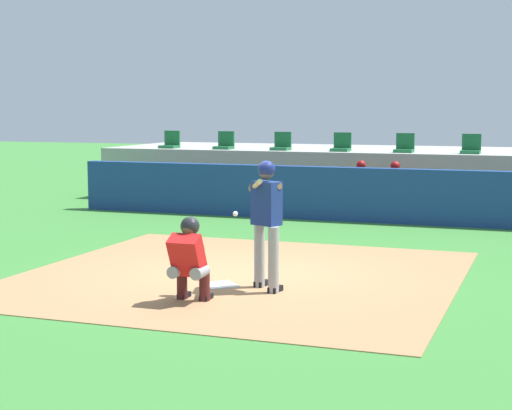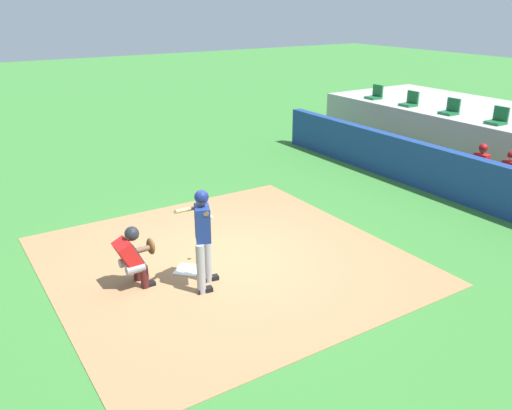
{
  "view_description": "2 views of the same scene",
  "coord_description": "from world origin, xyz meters",
  "px_view_note": "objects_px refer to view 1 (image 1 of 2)",
  "views": [
    {
      "loc": [
        4.41,
        -11.42,
        2.53
      ],
      "look_at": [
        0.0,
        0.7,
        1.0
      ],
      "focal_mm": 58.04,
      "sensor_mm": 36.0,
      "label": 1
    },
    {
      "loc": [
        7.96,
        -4.38,
        4.68
      ],
      "look_at": [
        0.0,
        0.7,
        1.0
      ],
      "focal_mm": 36.92,
      "sensor_mm": 36.0,
      "label": 2
    }
  ],
  "objects_px": {
    "stadium_seat_0": "(170,143)",
    "stadium_seat_2": "(282,145)",
    "stadium_seat_3": "(341,146)",
    "stadium_seat_5": "(471,148)",
    "dugout_player_0": "(360,188)",
    "stadium_seat_4": "(404,147)",
    "catcher_crouched": "(190,256)",
    "dugout_player_1": "(394,189)",
    "home_plate": "(220,285)",
    "batter_at_plate": "(266,216)",
    "stadium_seat_1": "(225,144)"
  },
  "relations": [
    {
      "from": "stadium_seat_0",
      "to": "stadium_seat_2",
      "type": "height_order",
      "value": "same"
    },
    {
      "from": "stadium_seat_3",
      "to": "stadium_seat_5",
      "type": "bearing_deg",
      "value": 0.0
    },
    {
      "from": "dugout_player_0",
      "to": "stadium_seat_4",
      "type": "bearing_deg",
      "value": 71.79
    },
    {
      "from": "catcher_crouched",
      "to": "dugout_player_1",
      "type": "xyz_separation_m",
      "value": [
        0.95,
        9.13,
        0.06
      ]
    },
    {
      "from": "stadium_seat_3",
      "to": "stadium_seat_4",
      "type": "xyz_separation_m",
      "value": [
        1.62,
        0.0,
        0.0
      ]
    },
    {
      "from": "home_plate",
      "to": "dugout_player_1",
      "type": "distance_m",
      "value": 8.22
    },
    {
      "from": "dugout_player_0",
      "to": "stadium_seat_0",
      "type": "height_order",
      "value": "stadium_seat_0"
    },
    {
      "from": "stadium_seat_0",
      "to": "catcher_crouched",
      "type": "bearing_deg",
      "value": -63.05
    },
    {
      "from": "home_plate",
      "to": "stadium_seat_4",
      "type": "height_order",
      "value": "stadium_seat_4"
    },
    {
      "from": "batter_at_plate",
      "to": "dugout_player_0",
      "type": "bearing_deg",
      "value": 93.85
    },
    {
      "from": "catcher_crouched",
      "to": "stadium_seat_3",
      "type": "relative_size",
      "value": 3.86
    },
    {
      "from": "stadium_seat_0",
      "to": "dugout_player_0",
      "type": "bearing_deg",
      "value": -19.24
    },
    {
      "from": "catcher_crouched",
      "to": "stadium_seat_3",
      "type": "bearing_deg",
      "value": 94.1
    },
    {
      "from": "home_plate",
      "to": "batter_at_plate",
      "type": "distance_m",
      "value": 1.23
    },
    {
      "from": "batter_at_plate",
      "to": "stadium_seat_0",
      "type": "bearing_deg",
      "value": 122.07
    },
    {
      "from": "dugout_player_1",
      "to": "batter_at_plate",
      "type": "bearing_deg",
      "value": -91.75
    },
    {
      "from": "batter_at_plate",
      "to": "stadium_seat_4",
      "type": "xyz_separation_m",
      "value": [
        0.12,
        10.18,
        0.5
      ]
    },
    {
      "from": "catcher_crouched",
      "to": "stadium_seat_4",
      "type": "xyz_separation_m",
      "value": [
        0.82,
        11.16,
        0.93
      ]
    },
    {
      "from": "dugout_player_1",
      "to": "stadium_seat_4",
      "type": "relative_size",
      "value": 2.71
    },
    {
      "from": "home_plate",
      "to": "stadium_seat_1",
      "type": "xyz_separation_m",
      "value": [
        -4.06,
        10.18,
        1.51
      ]
    },
    {
      "from": "stadium_seat_0",
      "to": "stadium_seat_4",
      "type": "xyz_separation_m",
      "value": [
        6.5,
        0.0,
        0.0
      ]
    },
    {
      "from": "stadium_seat_3",
      "to": "batter_at_plate",
      "type": "bearing_deg",
      "value": -81.6
    },
    {
      "from": "stadium_seat_1",
      "to": "stadium_seat_4",
      "type": "relative_size",
      "value": 1.0
    },
    {
      "from": "stadium_seat_1",
      "to": "stadium_seat_4",
      "type": "xyz_separation_m",
      "value": [
        4.88,
        0.0,
        0.0
      ]
    },
    {
      "from": "dugout_player_0",
      "to": "stadium_seat_2",
      "type": "height_order",
      "value": "stadium_seat_2"
    },
    {
      "from": "stadium_seat_0",
      "to": "stadium_seat_1",
      "type": "relative_size",
      "value": 1.0
    },
    {
      "from": "stadium_seat_1",
      "to": "stadium_seat_5",
      "type": "height_order",
      "value": "same"
    },
    {
      "from": "catcher_crouched",
      "to": "stadium_seat_0",
      "type": "height_order",
      "value": "stadium_seat_0"
    },
    {
      "from": "home_plate",
      "to": "stadium_seat_0",
      "type": "distance_m",
      "value": 11.76
    },
    {
      "from": "stadium_seat_0",
      "to": "stadium_seat_2",
      "type": "distance_m",
      "value": 3.25
    },
    {
      "from": "batter_at_plate",
      "to": "dugout_player_0",
      "type": "height_order",
      "value": "batter_at_plate"
    },
    {
      "from": "home_plate",
      "to": "stadium_seat_4",
      "type": "distance_m",
      "value": 10.32
    },
    {
      "from": "stadium_seat_1",
      "to": "stadium_seat_4",
      "type": "bearing_deg",
      "value": 0.0
    },
    {
      "from": "stadium_seat_2",
      "to": "stadium_seat_4",
      "type": "xyz_separation_m",
      "value": [
        3.25,
        0.0,
        0.0
      ]
    },
    {
      "from": "stadium_seat_0",
      "to": "stadium_seat_5",
      "type": "bearing_deg",
      "value": 0.0
    },
    {
      "from": "home_plate",
      "to": "stadium_seat_1",
      "type": "distance_m",
      "value": 11.06
    },
    {
      "from": "stadium_seat_2",
      "to": "stadium_seat_3",
      "type": "xyz_separation_m",
      "value": [
        1.62,
        0.0,
        0.0
      ]
    },
    {
      "from": "stadium_seat_4",
      "to": "catcher_crouched",
      "type": "bearing_deg",
      "value": -94.22
    },
    {
      "from": "home_plate",
      "to": "catcher_crouched",
      "type": "bearing_deg",
      "value": -90.67
    },
    {
      "from": "catcher_crouched",
      "to": "stadium_seat_3",
      "type": "height_order",
      "value": "stadium_seat_3"
    },
    {
      "from": "dugout_player_0",
      "to": "stadium_seat_0",
      "type": "bearing_deg",
      "value": 160.76
    },
    {
      "from": "stadium_seat_4",
      "to": "stadium_seat_5",
      "type": "relative_size",
      "value": 1.0
    },
    {
      "from": "stadium_seat_2",
      "to": "stadium_seat_5",
      "type": "xyz_separation_m",
      "value": [
        4.88,
        0.0,
        0.0
      ]
    },
    {
      "from": "dugout_player_0",
      "to": "stadium_seat_5",
      "type": "bearing_deg",
      "value": 41.57
    },
    {
      "from": "home_plate",
      "to": "batter_at_plate",
      "type": "height_order",
      "value": "batter_at_plate"
    },
    {
      "from": "catcher_crouched",
      "to": "stadium_seat_4",
      "type": "distance_m",
      "value": 11.23
    },
    {
      "from": "home_plate",
      "to": "batter_at_plate",
      "type": "xyz_separation_m",
      "value": [
        0.69,
        -0.0,
        1.01
      ]
    },
    {
      "from": "dugout_player_0",
      "to": "stadium_seat_3",
      "type": "xyz_separation_m",
      "value": [
        -0.96,
        2.03,
        0.86
      ]
    },
    {
      "from": "home_plate",
      "to": "catcher_crouched",
      "type": "height_order",
      "value": "catcher_crouched"
    },
    {
      "from": "stadium_seat_0",
      "to": "stadium_seat_4",
      "type": "bearing_deg",
      "value": 0.0
    }
  ]
}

